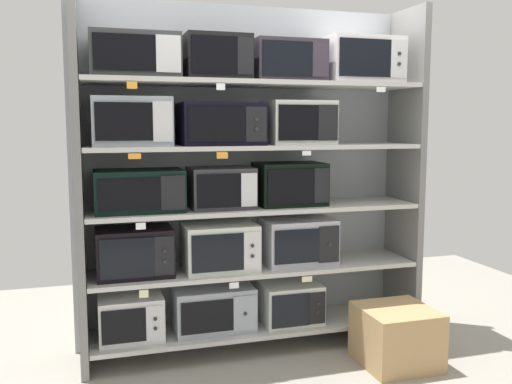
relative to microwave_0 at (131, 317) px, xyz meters
name	(u,v)px	position (x,y,z in m)	size (l,w,h in m)	color
back_panel	(246,176)	(0.88, 0.26, 0.91)	(2.50, 0.04, 2.43)	#9EA3A8
upright_left	(79,184)	(-0.30, 0.00, 0.91)	(0.05, 0.47, 2.43)	slate
upright_right	(405,175)	(2.06, 0.00, 0.91)	(0.05, 0.47, 2.43)	slate
shelf_0	(256,326)	(0.88, 0.00, -0.16)	(2.30, 0.47, 0.03)	beige
microwave_0	(131,317)	(0.00, 0.00, 0.00)	(0.42, 0.35, 0.29)	silver
microwave_1	(213,308)	(0.57, 0.00, 0.01)	(0.55, 0.35, 0.31)	#989FAB
microwave_2	(290,302)	(1.13, 0.00, 0.00)	(0.42, 0.38, 0.29)	silver
shelf_1	(256,268)	(0.88, 0.00, 0.27)	(2.30, 0.47, 0.03)	beige
microwave_3	(135,252)	(0.04, 0.00, 0.44)	(0.50, 0.36, 0.32)	black
microwave_4	(220,246)	(0.61, 0.00, 0.44)	(0.50, 0.40, 0.32)	silver
microwave_5	(298,241)	(1.20, 0.00, 0.45)	(0.51, 0.34, 0.32)	#B8B8C3
price_tag_0	(144,294)	(0.07, -0.24, 0.22)	(0.06, 0.00, 0.05)	beige
price_tag_1	(234,285)	(0.66, -0.24, 0.23)	(0.06, 0.00, 0.04)	white
price_tag_2	(307,279)	(1.17, -0.24, 0.23)	(0.08, 0.00, 0.04)	beige
shelf_2	(256,208)	(0.88, 0.00, 0.70)	(2.30, 0.47, 0.03)	beige
microwave_6	(139,191)	(0.08, 0.00, 0.85)	(0.57, 0.36, 0.28)	black
microwave_7	(221,188)	(0.63, 0.00, 0.85)	(0.43, 0.36, 0.28)	#333237
microwave_8	(290,184)	(1.13, 0.00, 0.86)	(0.48, 0.34, 0.30)	black
price_tag_3	(141,226)	(0.06, -0.24, 0.66)	(0.06, 0.00, 0.04)	white
shelf_3	(256,147)	(0.88, 0.00, 1.13)	(2.30, 0.47, 0.03)	beige
microwave_9	(131,122)	(0.04, 0.00, 1.30)	(0.50, 0.37, 0.31)	#99A1AD
microwave_10	(220,124)	(0.63, 0.00, 1.28)	(0.55, 0.42, 0.28)	black
microwave_11	(299,123)	(1.19, 0.00, 1.29)	(0.46, 0.36, 0.30)	silver
price_tag_4	(135,156)	(0.04, -0.24, 1.09)	(0.08, 0.00, 0.03)	orange
price_tag_5	(222,155)	(0.58, -0.24, 1.09)	(0.07, 0.00, 0.04)	orange
price_tag_6	(307,153)	(1.16, -0.24, 1.09)	(0.06, 0.00, 0.03)	white
shelf_4	(256,84)	(0.88, 0.00, 1.56)	(2.30, 0.47, 0.03)	beige
microwave_12	(134,56)	(0.07, 0.00, 1.71)	(0.56, 0.39, 0.28)	#303333
microwave_13	(216,58)	(0.60, 0.00, 1.72)	(0.43, 0.36, 0.29)	black
microwave_14	(287,61)	(1.10, 0.00, 1.71)	(0.49, 0.34, 0.28)	#332B37
microwave_15	(360,61)	(1.66, 0.00, 1.74)	(0.54, 0.40, 0.32)	silver
price_tag_7	(132,85)	(0.03, -0.24, 1.52)	(0.06, 0.00, 0.04)	orange
price_tag_8	(221,87)	(0.58, -0.24, 1.52)	(0.06, 0.00, 0.04)	white
price_tag_9	(381,89)	(1.70, -0.24, 1.52)	(0.07, 0.00, 0.04)	white
shipping_carton	(396,336)	(1.69, -0.54, -0.12)	(0.47, 0.47, 0.38)	tan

